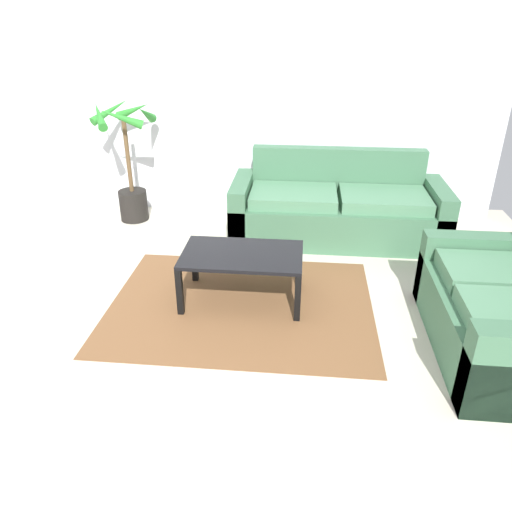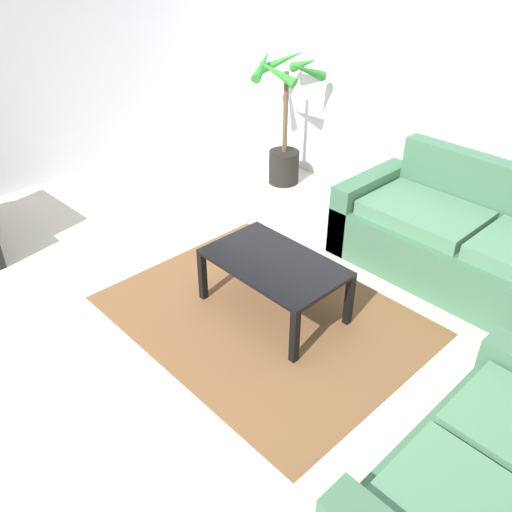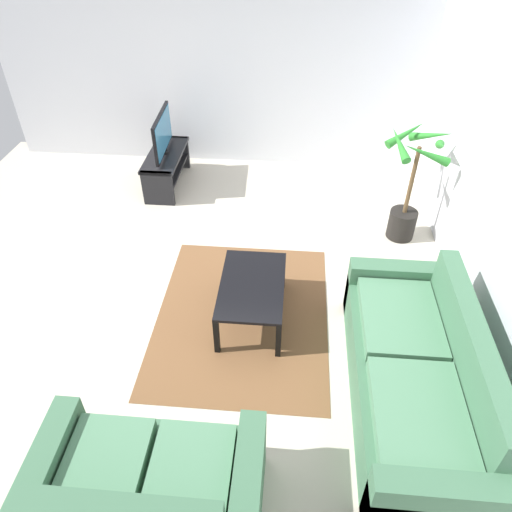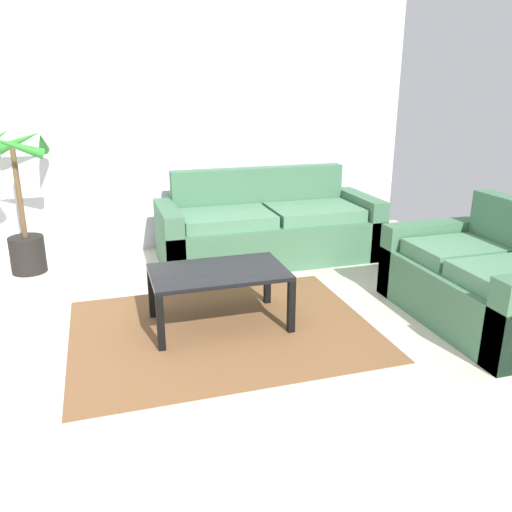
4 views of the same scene
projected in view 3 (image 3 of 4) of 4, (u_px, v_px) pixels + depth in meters
ground_plane at (174, 289)px, 5.15m from camera, size 6.60×6.60×0.00m
wall_back at (502, 194)px, 4.10m from camera, size 6.00×0.06×2.70m
wall_left at (211, 70)px, 6.62m from camera, size 0.06×6.00×2.70m
couch_main at (415, 377)px, 3.90m from camera, size 2.24×0.90×0.90m
couch_loveseat at (148, 494)px, 3.17m from camera, size 0.90×1.50×0.90m
tv_stand at (166, 164)px, 6.66m from camera, size 1.10×0.45×0.48m
tv at (163, 133)px, 6.37m from camera, size 0.92×0.10×0.56m
coffee_table at (252, 288)px, 4.60m from camera, size 1.00×0.61×0.44m
area_rug at (242, 315)px, 4.84m from camera, size 2.20×1.70×0.01m
potted_palm at (409, 194)px, 5.52m from camera, size 0.71×0.75×1.38m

